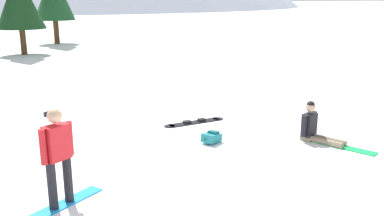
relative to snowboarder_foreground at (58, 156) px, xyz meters
The scene contains 5 objects.
ground_plane 2.53m from the snowboarder_foreground, ahead, with size 800.00×800.00×0.00m, color white.
snowboarder_foreground is the anchor object (origin of this frame).
snowboarder_midground 6.16m from the snowboarder_foreground, 12.48° to the left, with size 1.19×1.70×0.97m.
loose_snowboard_near_left 5.39m from the snowboarder_foreground, 45.03° to the left, with size 1.85×0.55×0.09m.
backpack_teal 4.19m from the snowboarder_foreground, 30.07° to the left, with size 0.56×0.52×0.29m.
Camera 1 is at (-2.49, -6.45, 3.37)m, focal length 39.29 mm.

